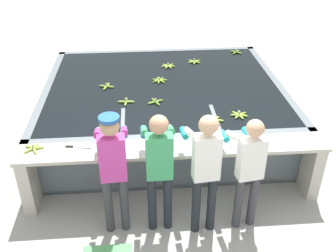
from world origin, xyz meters
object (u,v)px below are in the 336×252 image
Objects in this scene: worker_2 at (205,164)px; knife_0 at (75,147)px; worker_1 at (159,163)px; banana_bunch_floating_7 at (126,102)px; banana_bunch_floating_5 at (194,61)px; banana_bunch_floating_8 at (159,80)px; banana_bunch_floating_1 at (168,66)px; banana_bunch_floating_3 at (239,115)px; worker_0 at (113,164)px; banana_bunch_ledge_0 at (34,148)px; banana_bunch_floating_2 at (236,52)px; banana_bunch_floating_0 at (156,102)px; banana_bunch_floating_4 at (215,120)px; worker_3 at (249,165)px; banana_bunch_floating_6 at (107,86)px.

knife_0 is at bearing 157.67° from worker_2.
worker_1 is 5.98× the size of banana_bunch_floating_7.
worker_2 is at bearing -95.83° from banana_bunch_floating_5.
banana_bunch_floating_8 is (0.16, 2.62, -0.10)m from worker_1.
banana_bunch_floating_1 is 0.57m from banana_bunch_floating_5.
banana_bunch_floating_8 is (-1.12, 1.36, 0.00)m from banana_bunch_floating_3.
worker_0 is 6.13× the size of banana_bunch_ledge_0.
banana_bunch_floating_2 is at bearing 64.61° from worker_1.
banana_bunch_floating_0 is 2.06m from banana_bunch_ledge_0.
banana_bunch_floating_1 is 2.21m from banana_bunch_floating_4.
worker_1 is at bearing -93.56° from banana_bunch_floating_8.
worker_2 is at bearing -108.17° from banana_bunch_floating_2.
worker_3 reaches higher than banana_bunch_floating_7.
banana_bunch_ledge_0 reaches higher than banana_bunch_floating_1.
worker_0 reaches higher than worker_3.
banana_bunch_floating_5 is at bearing 75.28° from worker_1.
worker_0 is 3.75m from banana_bunch_floating_5.
worker_2 reaches higher than banana_bunch_floating_3.
banana_bunch_floating_0 and banana_bunch_floating_3 have the same top height.
banana_bunch_floating_0 and banana_bunch_floating_4 have the same top height.
banana_bunch_floating_4 and banana_bunch_floating_5 have the same top height.
worker_3 reaches higher than banana_bunch_ledge_0.
banana_bunch_floating_3 is at bearing -102.12° from banana_bunch_floating_2.
banana_bunch_ledge_0 reaches higher than banana_bunch_floating_6.
knife_0 is at bearing -100.00° from banana_bunch_floating_6.
worker_2 reaches higher than banana_bunch_floating_0.
banana_bunch_floating_0 is at bearing -117.18° from banana_bunch_floating_5.
banana_bunch_floating_2 is at bearing 25.57° from banana_bunch_floating_5.
worker_3 reaches higher than banana_bunch_floating_5.
worker_1 reaches higher than knife_0.
banana_bunch_floating_2 is at bearing 58.32° from worker_0.
worker_0 is at bearing 178.97° from worker_1.
banana_bunch_floating_7 is at bearing 151.71° from banana_bunch_floating_4.
knife_0 is at bearing 0.60° from banana_bunch_ledge_0.
banana_bunch_floating_4 is 1.49m from banana_bunch_floating_7.
knife_0 is at bearing -133.64° from banana_bunch_floating_0.
banana_bunch_floating_4 is at bearing -90.52° from banana_bunch_floating_5.
banana_bunch_floating_1 and banana_bunch_floating_2 have the same top height.
banana_bunch_floating_0 is 0.98× the size of banana_bunch_ledge_0.
worker_0 is 6.02× the size of banana_bunch_floating_1.
banana_bunch_floating_7 is (-1.71, 0.57, 0.00)m from banana_bunch_floating_3.
worker_1 is at bearing -72.61° from banana_bunch_floating_6.
banana_bunch_floating_8 is at bearing 109.35° from worker_3.
banana_bunch_floating_3 is 2.23m from banana_bunch_floating_5.
worker_2 is 1.06× the size of worker_3.
knife_0 is at bearing 151.43° from worker_1.
banana_bunch_floating_7 is 1.02× the size of banana_bunch_ledge_0.
banana_bunch_floating_7 is at bearing 46.13° from banana_bunch_ledge_0.
worker_3 is at bearing -53.11° from banana_bunch_floating_6.
banana_bunch_floating_6 is at bearing 141.48° from banana_bunch_floating_4.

